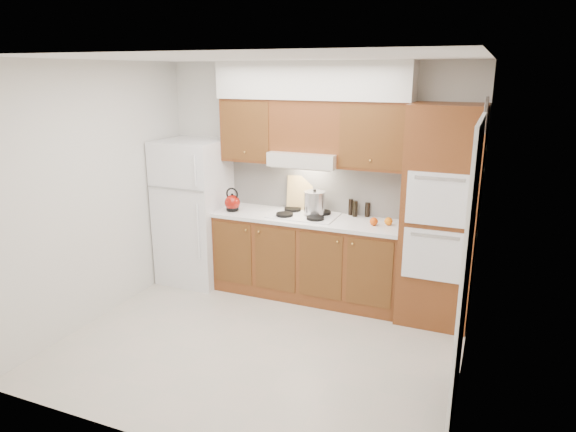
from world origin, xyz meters
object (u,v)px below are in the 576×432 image
object	(u,v)px
kettle	(232,203)
oven_cabinet	(440,216)
stock_pot	(314,203)
fridge	(194,212)

from	to	relation	value
kettle	oven_cabinet	bearing A→B (deg)	-6.14
kettle	stock_pot	world-z (taller)	stock_pot
kettle	stock_pot	distance (m)	0.96
stock_pot	oven_cabinet	bearing A→B (deg)	-3.42
fridge	stock_pot	size ratio (longest dim) A/B	7.24
fridge	stock_pot	xyz separation A→B (m)	(1.49, 0.12, 0.23)
stock_pot	kettle	bearing A→B (deg)	-169.90
fridge	stock_pot	bearing A→B (deg)	4.46
kettle	stock_pot	size ratio (longest dim) A/B	0.75
oven_cabinet	stock_pot	distance (m)	1.36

